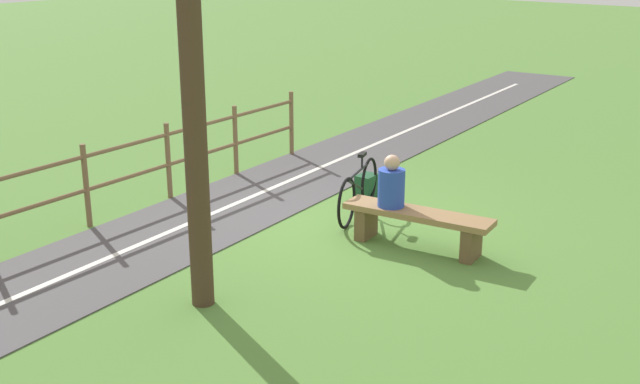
% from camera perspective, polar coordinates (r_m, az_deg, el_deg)
% --- Properties ---
extents(ground_plane, '(80.00, 80.00, 0.00)m').
position_cam_1_polar(ground_plane, '(11.49, 1.19, -2.08)').
color(ground_plane, '#548438').
extents(paved_path, '(5.54, 36.03, 0.02)m').
position_cam_1_polar(paved_path, '(9.91, -19.44, -6.48)').
color(paved_path, '#4C494C').
rests_on(paved_path, ground_plane).
extents(path_centre_line, '(3.21, 31.86, 0.00)m').
position_cam_1_polar(path_centre_line, '(9.90, -19.45, -6.43)').
color(path_centre_line, silver).
rests_on(path_centre_line, paved_path).
extents(bench, '(2.05, 0.72, 0.51)m').
position_cam_1_polar(bench, '(10.46, 7.00, -2.15)').
color(bench, '#937047').
rests_on(bench, ground_plane).
extents(person_seated, '(0.40, 0.40, 0.70)m').
position_cam_1_polar(person_seated, '(10.47, 5.15, 0.52)').
color(person_seated, '#2847B7').
rests_on(person_seated, bench).
extents(bicycle, '(0.62, 1.75, 0.91)m').
position_cam_1_polar(bicycle, '(11.59, 2.77, 0.11)').
color(bicycle, black).
rests_on(bicycle, ground_plane).
extents(backpack, '(0.32, 0.36, 0.38)m').
position_cam_1_polar(backpack, '(12.46, 3.36, 0.40)').
color(backpack, '#1E4C2D').
rests_on(backpack, ground_plane).
extents(fence_roadside, '(0.66, 9.56, 1.20)m').
position_cam_1_polar(fence_roadside, '(11.53, -16.49, 0.91)').
color(fence_roadside, brown).
rests_on(fence_roadside, ground_plane).
extents(tree_far_left, '(1.42, 0.95, 5.04)m').
position_cam_1_polar(tree_far_left, '(8.34, -9.39, 6.33)').
color(tree_far_left, '#473323').
rests_on(tree_far_left, ground_plane).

